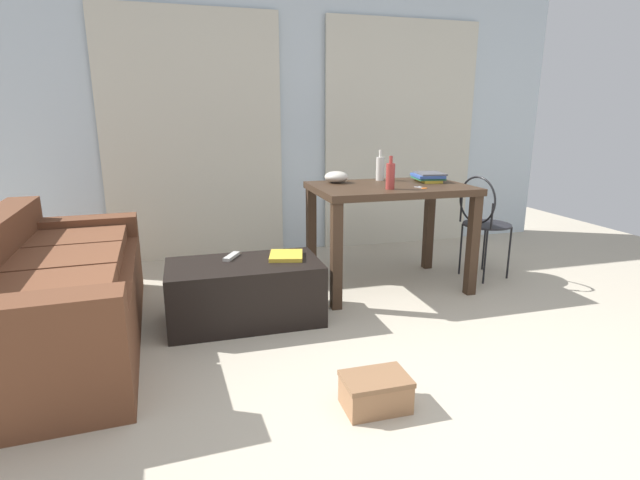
{
  "coord_description": "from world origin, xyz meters",
  "views": [
    {
      "loc": [
        -1.11,
        -1.5,
        1.3
      ],
      "look_at": [
        -0.21,
        1.69,
        0.44
      ],
      "focal_mm": 26.91,
      "sensor_mm": 36.0,
      "label": 1
    }
  ],
  "objects_px": {
    "bottle_near": "(390,176)",
    "wire_chair": "(482,216)",
    "book_stack": "(428,177)",
    "tv_remote_primary": "(232,256)",
    "coffee_table": "(245,292)",
    "craft_table": "(390,201)",
    "bowl": "(336,177)",
    "bottle_far": "(380,168)",
    "scissors": "(422,188)",
    "magazine": "(286,256)",
    "couch": "(52,296)",
    "shoebox": "(375,392)"
  },
  "relations": [
    {
      "from": "couch",
      "to": "coffee_table",
      "type": "distance_m",
      "value": 1.11
    },
    {
      "from": "wire_chair",
      "to": "book_stack",
      "type": "height_order",
      "value": "book_stack"
    },
    {
      "from": "scissors",
      "to": "magazine",
      "type": "relative_size",
      "value": 0.46
    },
    {
      "from": "bottle_far",
      "to": "couch",
      "type": "bearing_deg",
      "value": -163.22
    },
    {
      "from": "wire_chair",
      "to": "bottle_near",
      "type": "xyz_separation_m",
      "value": [
        -0.89,
        -0.17,
        0.37
      ]
    },
    {
      "from": "bowl",
      "to": "bottle_far",
      "type": "bearing_deg",
      "value": 5.63
    },
    {
      "from": "wire_chair",
      "to": "bottle_far",
      "type": "relative_size",
      "value": 3.5
    },
    {
      "from": "scissors",
      "to": "shoebox",
      "type": "distance_m",
      "value": 1.71
    },
    {
      "from": "coffee_table",
      "to": "shoebox",
      "type": "height_order",
      "value": "coffee_table"
    },
    {
      "from": "craft_table",
      "to": "shoebox",
      "type": "xyz_separation_m",
      "value": [
        -0.71,
        -1.5,
        -0.59
      ]
    },
    {
      "from": "craft_table",
      "to": "wire_chair",
      "type": "relative_size",
      "value": 1.36
    },
    {
      "from": "craft_table",
      "to": "bottle_far",
      "type": "bearing_deg",
      "value": 84.07
    },
    {
      "from": "couch",
      "to": "bottle_far",
      "type": "height_order",
      "value": "bottle_far"
    },
    {
      "from": "book_stack",
      "to": "tv_remote_primary",
      "type": "height_order",
      "value": "book_stack"
    },
    {
      "from": "book_stack",
      "to": "coffee_table",
      "type": "bearing_deg",
      "value": -163.07
    },
    {
      "from": "bowl",
      "to": "couch",
      "type": "bearing_deg",
      "value": -161.13
    },
    {
      "from": "coffee_table",
      "to": "craft_table",
      "type": "bearing_deg",
      "value": 17.64
    },
    {
      "from": "coffee_table",
      "to": "bottle_far",
      "type": "relative_size",
      "value": 4.01
    },
    {
      "from": "couch",
      "to": "book_stack",
      "type": "height_order",
      "value": "book_stack"
    },
    {
      "from": "bottle_near",
      "to": "bowl",
      "type": "xyz_separation_m",
      "value": [
        -0.26,
        0.42,
        -0.05
      ]
    },
    {
      "from": "book_stack",
      "to": "tv_remote_primary",
      "type": "distance_m",
      "value": 1.68
    },
    {
      "from": "coffee_table",
      "to": "couch",
      "type": "bearing_deg",
      "value": -177.42
    },
    {
      "from": "scissors",
      "to": "tv_remote_primary",
      "type": "bearing_deg",
      "value": -178.87
    },
    {
      "from": "bottle_near",
      "to": "wire_chair",
      "type": "bearing_deg",
      "value": 10.82
    },
    {
      "from": "wire_chair",
      "to": "magazine",
      "type": "relative_size",
      "value": 3.55
    },
    {
      "from": "couch",
      "to": "bottle_near",
      "type": "relative_size",
      "value": 8.27
    },
    {
      "from": "bottle_far",
      "to": "wire_chair",
      "type": "bearing_deg",
      "value": -20.69
    },
    {
      "from": "wire_chair",
      "to": "book_stack",
      "type": "bearing_deg",
      "value": 165.07
    },
    {
      "from": "bottle_far",
      "to": "book_stack",
      "type": "xyz_separation_m",
      "value": [
        0.34,
        -0.18,
        -0.06
      ]
    },
    {
      "from": "book_stack",
      "to": "bowl",
      "type": "bearing_deg",
      "value": 169.02
    },
    {
      "from": "craft_table",
      "to": "magazine",
      "type": "height_order",
      "value": "craft_table"
    },
    {
      "from": "scissors",
      "to": "tv_remote_primary",
      "type": "relative_size",
      "value": 0.62
    },
    {
      "from": "craft_table",
      "to": "wire_chair",
      "type": "height_order",
      "value": "wire_chair"
    },
    {
      "from": "couch",
      "to": "bottle_near",
      "type": "xyz_separation_m",
      "value": [
        2.17,
        0.23,
        0.59
      ]
    },
    {
      "from": "craft_table",
      "to": "bottle_near",
      "type": "relative_size",
      "value": 4.96
    },
    {
      "from": "couch",
      "to": "scissors",
      "type": "height_order",
      "value": "scissors"
    },
    {
      "from": "scissors",
      "to": "book_stack",
      "type": "bearing_deg",
      "value": 55.49
    },
    {
      "from": "book_stack",
      "to": "shoebox",
      "type": "xyz_separation_m",
      "value": [
        -1.07,
        -1.6,
        -0.76
      ]
    },
    {
      "from": "wire_chair",
      "to": "shoebox",
      "type": "xyz_separation_m",
      "value": [
        -1.51,
        -1.48,
        -0.44
      ]
    },
    {
      "from": "tv_remote_primary",
      "to": "shoebox",
      "type": "relative_size",
      "value": 0.59
    },
    {
      "from": "book_stack",
      "to": "scissors",
      "type": "relative_size",
      "value": 2.63
    },
    {
      "from": "craft_table",
      "to": "scissors",
      "type": "distance_m",
      "value": 0.29
    },
    {
      "from": "scissors",
      "to": "bottle_near",
      "type": "bearing_deg",
      "value": 175.35
    },
    {
      "from": "coffee_table",
      "to": "wire_chair",
      "type": "xyz_separation_m",
      "value": [
        1.96,
        0.35,
        0.32
      ]
    },
    {
      "from": "coffee_table",
      "to": "book_stack",
      "type": "bearing_deg",
      "value": 16.93
    },
    {
      "from": "bowl",
      "to": "shoebox",
      "type": "distance_m",
      "value": 1.93
    },
    {
      "from": "wire_chair",
      "to": "bottle_far",
      "type": "distance_m",
      "value": 0.91
    },
    {
      "from": "bottle_near",
      "to": "book_stack",
      "type": "xyz_separation_m",
      "value": [
        0.45,
        0.29,
        -0.06
      ]
    },
    {
      "from": "scissors",
      "to": "couch",
      "type": "bearing_deg",
      "value": -175.1
    },
    {
      "from": "couch",
      "to": "magazine",
      "type": "distance_m",
      "value": 1.39
    }
  ]
}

